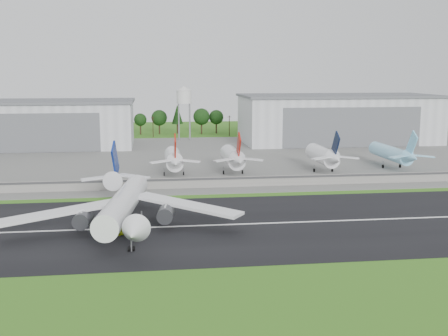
{
  "coord_description": "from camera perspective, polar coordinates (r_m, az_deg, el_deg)",
  "views": [
    {
      "loc": [
        -23.26,
        -121.66,
        37.01
      ],
      "look_at": [
        -2.08,
        40.0,
        9.0
      ],
      "focal_mm": 45.0,
      "sensor_mm": 36.0,
      "label": 1
    }
  ],
  "objects": [
    {
      "name": "blast_fence",
      "position": [
        181.61,
        0.04,
        -1.43
      ],
      "size": [
        240.0,
        0.61,
        3.5
      ],
      "color": "gray",
      "rests_on": "ground"
    },
    {
      "name": "utility_poles",
      "position": [
        324.61,
        -3.31,
        3.19
      ],
      "size": [
        230.0,
        3.0,
        12.0
      ],
      "primitive_type": null,
      "color": "black",
      "rests_on": "ground"
    },
    {
      "name": "water_tower",
      "position": [
        307.45,
        -4.09,
        7.4
      ],
      "size": [
        8.4,
        8.4,
        29.4
      ],
      "color": "#99999E",
      "rests_on": "ground"
    },
    {
      "name": "runway_centerline",
      "position": [
        138.69,
        2.47,
        -5.69
      ],
      "size": [
        220.0,
        1.0,
        0.02
      ],
      "primitive_type": "cube",
      "color": "white",
      "rests_on": "runway"
    },
    {
      "name": "runway",
      "position": [
        138.71,
        2.47,
        -5.71
      ],
      "size": [
        320.0,
        60.0,
        0.1
      ],
      "primitive_type": "cube",
      "color": "black",
      "rests_on": "ground"
    },
    {
      "name": "treeline",
      "position": [
        339.48,
        -3.5,
        3.47
      ],
      "size": [
        320.0,
        16.0,
        22.0
      ],
      "primitive_type": null,
      "color": "black",
      "rests_on": "ground"
    },
    {
      "name": "hangar_west",
      "position": [
        293.24,
        -18.64,
        4.27
      ],
      "size": [
        97.0,
        44.0,
        23.2
      ],
      "color": "silver",
      "rests_on": "ground"
    },
    {
      "name": "hangar_east",
      "position": [
        303.93,
        11.47,
        4.95
      ],
      "size": [
        102.0,
        47.0,
        25.2
      ],
      "color": "silver",
      "rests_on": "ground"
    },
    {
      "name": "ground_vehicle",
      "position": [
        131.96,
        -10.0,
        -6.34
      ],
      "size": [
        5.29,
        3.64,
        1.34
      ],
      "primitive_type": "imported",
      "rotation": [
        0.0,
        0.0,
        1.89
      ],
      "color": "#B7CF18",
      "rests_on": "runway"
    },
    {
      "name": "main_airliner",
      "position": [
        135.27,
        -10.14,
        -4.14
      ],
      "size": [
        56.84,
        59.24,
        18.17
      ],
      "rotation": [
        0.0,
        0.0,
        3.02
      ],
      "color": "white",
      "rests_on": "runway"
    },
    {
      "name": "apron",
      "position": [
        245.57,
        -1.94,
        1.09
      ],
      "size": [
        320.0,
        150.0,
        0.1
      ],
      "primitive_type": "cube",
      "color": "slate",
      "rests_on": "ground"
    },
    {
      "name": "parked_jet_skyblue",
      "position": [
        225.42,
        16.86,
        1.41
      ],
      "size": [
        7.36,
        37.29,
        16.52
      ],
      "color": "#92DBFC",
      "rests_on": "ground"
    },
    {
      "name": "ground",
      "position": [
        129.27,
        3.24,
        -6.9
      ],
      "size": [
        600.0,
        600.0,
        0.0
      ],
      "primitive_type": "plane",
      "color": "#2A6618",
      "rests_on": "ground"
    },
    {
      "name": "parked_jet_red_a",
      "position": [
        200.76,
        -5.12,
        0.91
      ],
      "size": [
        7.36,
        31.29,
        16.81
      ],
      "color": "white",
      "rests_on": "ground"
    },
    {
      "name": "parked_jet_navy",
      "position": [
        210.43,
        10.2,
        1.23
      ],
      "size": [
        7.36,
        31.29,
        16.91
      ],
      "color": "white",
      "rests_on": "ground"
    },
    {
      "name": "parked_jet_red_b",
      "position": [
        202.75,
        0.98,
        1.07
      ],
      "size": [
        7.36,
        31.29,
        16.93
      ],
      "color": "silver",
      "rests_on": "ground"
    }
  ]
}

